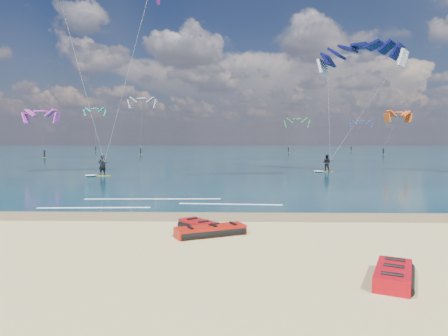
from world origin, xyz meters
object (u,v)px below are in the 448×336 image
Objects in this scene: packed_kite_left at (211,236)px; kitesurfer_main at (103,63)px; packed_kite_right at (393,282)px; kitesurfer_far at (346,97)px; packed_kite_mid at (202,230)px.

packed_kite_left is 25.30m from kitesurfer_main.
packed_kite_right is 0.15× the size of kitesurfer_far.
packed_kite_left is 0.14× the size of kitesurfer_main.
kitesurfer_far is (23.12, 6.89, -2.28)m from kitesurfer_main.
packed_kite_left is 1.20× the size of packed_kite_mid.
packed_kite_mid is 0.12× the size of kitesurfer_main.
packed_kite_right is at bearing -65.45° from kitesurfer_main.
kitesurfer_far is (12.87, 26.60, 7.98)m from packed_kite_mid.
kitesurfer_main is at bearing 92.45° from packed_kite_left.
packed_kite_right is at bearing 1.82° from packed_kite_mid.
packed_kite_right reaches higher than packed_kite_left.
kitesurfer_main reaches higher than packed_kite_left.
packed_kite_right is 31.40m from kitesurfer_main.
packed_kite_mid is at bearing -69.51° from kitesurfer_main.
packed_kite_left is at bearing 70.25° from packed_kite_right.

